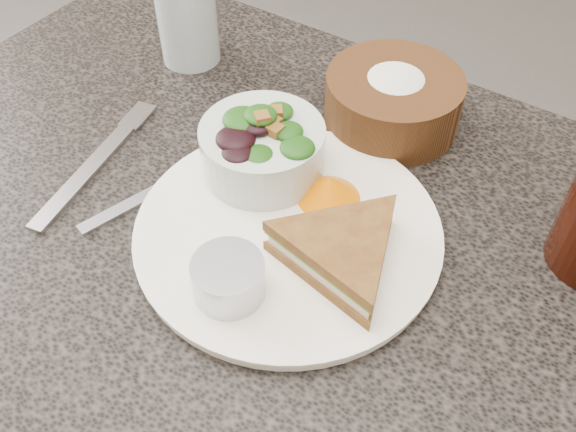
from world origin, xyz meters
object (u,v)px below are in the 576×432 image
(water_glass, at_px, (187,19))
(dining_table, at_px, (275,411))
(salad_bowl, at_px, (262,142))
(bread_basket, at_px, (394,93))
(dressing_ramekin, at_px, (228,279))
(dinner_plate, at_px, (288,232))
(sandwich, at_px, (342,252))

(water_glass, bearing_deg, dining_table, -37.48)
(salad_bowl, height_order, bread_basket, same)
(water_glass, bearing_deg, salad_bowl, -32.50)
(salad_bowl, height_order, dressing_ramekin, salad_bowl)
(dining_table, bearing_deg, salad_bowl, 128.89)
(bread_basket, bearing_deg, salad_bowl, -114.72)
(dinner_plate, bearing_deg, dressing_ramekin, -90.93)
(salad_bowl, relative_size, dressing_ramekin, 1.99)
(dressing_ramekin, bearing_deg, bread_basket, 89.15)
(dressing_ramekin, bearing_deg, water_glass, 134.42)
(dinner_plate, relative_size, salad_bowl, 2.30)
(salad_bowl, bearing_deg, dressing_ramekin, -65.62)
(sandwich, relative_size, salad_bowl, 1.16)
(dining_table, xyz_separation_m, bread_basket, (0.01, 0.22, 0.42))
(dining_table, distance_m, sandwich, 0.42)
(bread_basket, bearing_deg, sandwich, -74.03)
(sandwich, relative_size, dressing_ramekin, 2.31)
(dining_table, relative_size, dinner_plate, 3.38)
(bread_basket, distance_m, water_glass, 0.28)
(salad_bowl, bearing_deg, dinner_plate, -39.14)
(dinner_plate, height_order, salad_bowl, salad_bowl)
(dressing_ramekin, distance_m, bread_basket, 0.30)
(water_glass, bearing_deg, dressing_ramekin, -45.58)
(dressing_ramekin, relative_size, bread_basket, 0.42)
(dinner_plate, xyz_separation_m, bread_basket, (0.00, 0.21, 0.04))
(bread_basket, bearing_deg, dressing_ramekin, -90.85)
(dining_table, relative_size, sandwich, 6.69)
(dining_table, height_order, salad_bowl, salad_bowl)
(sandwich, xyz_separation_m, water_glass, (-0.34, 0.20, 0.02))
(sandwich, xyz_separation_m, dressing_ramekin, (-0.07, -0.08, -0.00))
(dining_table, relative_size, bread_basket, 6.51)
(bread_basket, bearing_deg, dinner_plate, -90.82)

